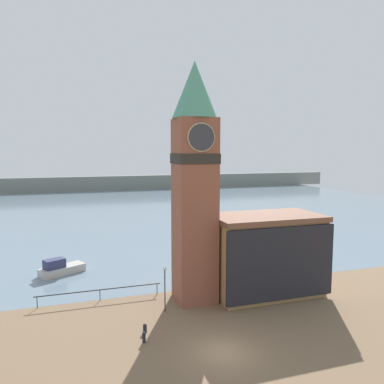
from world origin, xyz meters
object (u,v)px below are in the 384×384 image
pier_building (266,254)px  boat_near (60,268)px  mooring_bollard_far (145,328)px  clock_tower (195,177)px  mooring_bollard_near (144,337)px  lamp_post (165,281)px

pier_building → boat_near: pier_building is taller
mooring_bollard_far → pier_building: bearing=18.7°
boat_near → mooring_bollard_far: boat_near is taller
clock_tower → mooring_bollard_far: size_ratio=30.97×
mooring_bollard_near → lamp_post: (2.73, 4.76, 2.30)m
mooring_bollard_near → pier_building: bearing=23.9°
clock_tower → lamp_post: clock_tower is taller
boat_near → clock_tower: bearing=-71.4°
clock_tower → pier_building: clock_tower is taller
boat_near → mooring_bollard_near: size_ratio=6.53×
boat_near → mooring_bollard_near: boat_near is taller
boat_near → mooring_bollard_far: size_ratio=7.49×
pier_building → mooring_bollard_far: bearing=-161.3°
clock_tower → pier_building: (7.08, -0.62, -7.63)m
mooring_bollard_near → mooring_bollard_far: (0.34, 1.47, -0.06)m
mooring_bollard_near → mooring_bollard_far: size_ratio=1.15×
clock_tower → boat_near: (-12.19, 11.50, -10.85)m
lamp_post → clock_tower: bearing=26.8°
boat_near → mooring_bollard_far: bearing=-96.3°
clock_tower → mooring_bollard_near: 14.13m
clock_tower → pier_building: size_ratio=2.03×
clock_tower → lamp_post: size_ratio=5.54×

